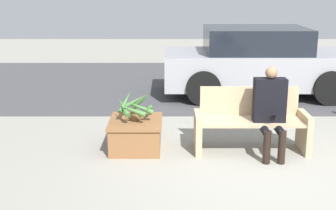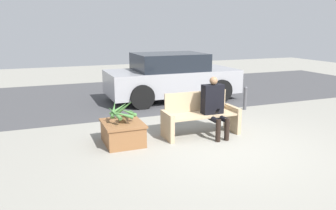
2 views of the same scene
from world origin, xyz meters
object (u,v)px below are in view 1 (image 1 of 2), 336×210
(bench, at_px, (250,122))
(planter_box, at_px, (136,133))
(potted_plant, at_px, (135,107))
(person_seated, at_px, (270,107))
(parked_car, at_px, (258,62))

(bench, relative_size, planter_box, 1.77)
(bench, bearing_deg, planter_box, 178.41)
(planter_box, xyz_separation_m, potted_plant, (-0.00, -0.01, 0.41))
(bench, height_order, planter_box, bench)
(person_seated, bearing_deg, potted_plant, 173.36)
(bench, xyz_separation_m, parked_car, (0.75, 3.51, 0.32))
(person_seated, distance_m, potted_plant, 1.95)
(person_seated, height_order, potted_plant, person_seated)
(bench, relative_size, parked_car, 0.40)
(bench, xyz_separation_m, person_seated, (0.24, -0.19, 0.28))
(planter_box, bearing_deg, bench, -1.59)
(bench, relative_size, person_seated, 1.30)
(person_seated, xyz_separation_m, planter_box, (-1.93, 0.23, -0.46))
(person_seated, distance_m, planter_box, 2.00)
(person_seated, xyz_separation_m, parked_car, (0.52, 3.69, 0.04))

